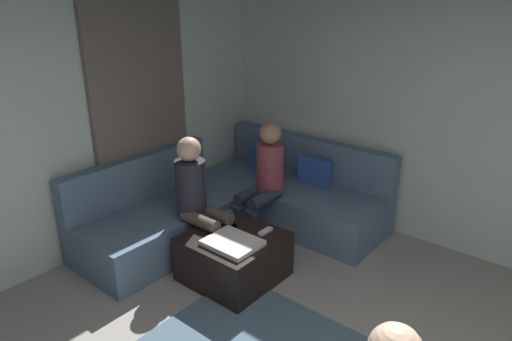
# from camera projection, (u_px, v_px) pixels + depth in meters

# --- Properties ---
(wall_back) EXTENTS (6.00, 0.12, 2.70)m
(wall_back) POSITION_uv_depth(u_px,v_px,m) (493.00, 119.00, 3.96)
(wall_back) COLOR silver
(wall_back) RESTS_ON ground_plane
(curtain_panel) EXTENTS (0.06, 1.10, 2.50)m
(curtain_panel) POSITION_uv_depth(u_px,v_px,m) (142.00, 115.00, 4.50)
(curtain_panel) COLOR #726659
(curtain_panel) RESTS_ON ground_plane
(sectional_couch) EXTENTS (2.10, 2.55, 0.87)m
(sectional_couch) POSITION_uv_depth(u_px,v_px,m) (238.00, 204.00, 4.81)
(sectional_couch) COLOR slate
(sectional_couch) RESTS_ON ground_plane
(ottoman) EXTENTS (0.76, 0.76, 0.42)m
(ottoman) POSITION_uv_depth(u_px,v_px,m) (234.00, 256.00, 3.98)
(ottoman) COLOR black
(ottoman) RESTS_ON ground_plane
(folded_blanket) EXTENTS (0.44, 0.36, 0.04)m
(folded_blanket) POSITION_uv_depth(u_px,v_px,m) (233.00, 243.00, 3.75)
(folded_blanket) COLOR white
(folded_blanket) RESTS_ON ottoman
(coffee_mug) EXTENTS (0.08, 0.08, 0.10)m
(coffee_mug) POSITION_uv_depth(u_px,v_px,m) (229.00, 216.00, 4.14)
(coffee_mug) COLOR #334C72
(coffee_mug) RESTS_ON ottoman
(game_remote) EXTENTS (0.05, 0.15, 0.02)m
(game_remote) POSITION_uv_depth(u_px,v_px,m) (265.00, 231.00, 3.95)
(game_remote) COLOR white
(game_remote) RESTS_ON ottoman
(person_on_couch_back) EXTENTS (0.30, 0.60, 1.20)m
(person_on_couch_back) POSITION_uv_depth(u_px,v_px,m) (264.00, 177.00, 4.54)
(person_on_couch_back) COLOR #2D3347
(person_on_couch_back) RESTS_ON ground_plane
(person_on_couch_side) EXTENTS (0.60, 0.30, 1.20)m
(person_on_couch_side) POSITION_uv_depth(u_px,v_px,m) (199.00, 197.00, 4.09)
(person_on_couch_side) COLOR brown
(person_on_couch_side) RESTS_ON ground_plane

